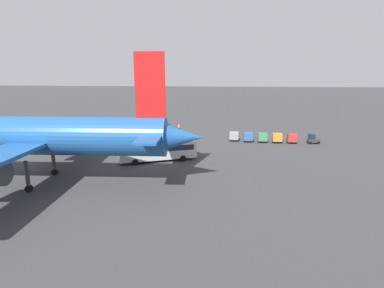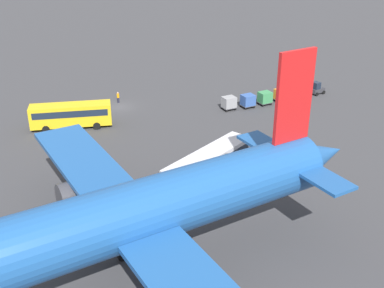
# 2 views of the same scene
# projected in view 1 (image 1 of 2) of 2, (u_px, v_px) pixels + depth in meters

# --- Properties ---
(ground_plane) EXTENTS (600.00, 600.00, 0.00)m
(ground_plane) POSITION_uv_depth(u_px,v_px,m) (176.00, 132.00, 76.33)
(ground_plane) COLOR #38383A
(airplane) EXTENTS (46.62, 39.88, 17.09)m
(airplane) POSITION_uv_depth(u_px,v_px,m) (28.00, 136.00, 39.26)
(airplane) COLOR #1E5193
(airplane) RESTS_ON ground
(shuttle_bus_near) EXTENTS (11.28, 5.66, 3.38)m
(shuttle_bus_near) POSITION_uv_depth(u_px,v_px,m) (138.00, 127.00, 72.42)
(shuttle_bus_near) COLOR gold
(shuttle_bus_near) RESTS_ON ground
(shuttle_bus_far) EXTENTS (12.89, 7.69, 3.29)m
(shuttle_bus_far) POSITION_uv_depth(u_px,v_px,m) (158.00, 150.00, 50.55)
(shuttle_bus_far) COLOR silver
(shuttle_bus_far) RESTS_ON ground
(baggage_tug) EXTENTS (2.57, 1.94, 2.10)m
(baggage_tug) POSITION_uv_depth(u_px,v_px,m) (313.00, 139.00, 63.61)
(baggage_tug) COLOR #333338
(baggage_tug) RESTS_ON ground
(worker_person) EXTENTS (0.38, 0.38, 1.74)m
(worker_person) POSITION_uv_depth(u_px,v_px,m) (179.00, 128.00, 77.86)
(worker_person) COLOR #1E1E2D
(worker_person) RESTS_ON ground
(cargo_cart_red) EXTENTS (2.03, 1.72, 2.06)m
(cargo_cart_red) POSITION_uv_depth(u_px,v_px,m) (292.00, 138.00, 63.80)
(cargo_cart_red) COLOR #38383D
(cargo_cart_red) RESTS_ON ground
(cargo_cart_orange) EXTENTS (2.03, 1.72, 2.06)m
(cargo_cart_orange) POSITION_uv_depth(u_px,v_px,m) (277.00, 137.00, 64.17)
(cargo_cart_orange) COLOR #38383D
(cargo_cart_orange) RESTS_ON ground
(cargo_cart_green) EXTENTS (2.03, 1.72, 2.06)m
(cargo_cart_green) POSITION_uv_depth(u_px,v_px,m) (263.00, 137.00, 64.57)
(cargo_cart_green) COLOR #38383D
(cargo_cart_green) RESTS_ON ground
(cargo_cart_blue) EXTENTS (2.03, 1.72, 2.06)m
(cargo_cart_blue) POSITION_uv_depth(u_px,v_px,m) (248.00, 137.00, 65.04)
(cargo_cart_blue) COLOR #38383D
(cargo_cart_blue) RESTS_ON ground
(cargo_cart_grey) EXTENTS (2.03, 1.72, 2.06)m
(cargo_cart_grey) POSITION_uv_depth(u_px,v_px,m) (234.00, 136.00, 65.90)
(cargo_cart_grey) COLOR #38383D
(cargo_cart_grey) RESTS_ON ground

